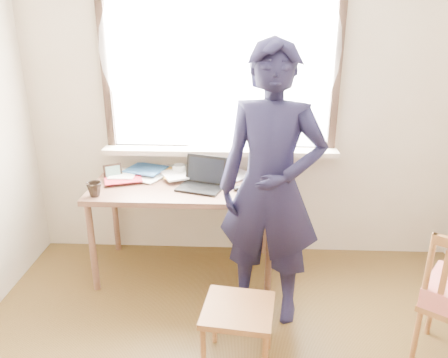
{
  "coord_description": "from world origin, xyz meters",
  "views": [
    {
      "loc": [
        -0.01,
        -1.42,
        1.95
      ],
      "look_at": [
        -0.12,
        0.95,
        1.05
      ],
      "focal_mm": 35.0,
      "sensor_mm": 36.0,
      "label": 1
    }
  ],
  "objects_px": {
    "work_chair": "(238,316)",
    "person": "(271,188)",
    "desk": "(184,194)",
    "laptop": "(203,180)",
    "mug_white": "(179,170)",
    "mug_dark": "(94,189)"
  },
  "relations": [
    {
      "from": "work_chair",
      "to": "person",
      "type": "height_order",
      "value": "person"
    },
    {
      "from": "desk",
      "to": "laptop",
      "type": "height_order",
      "value": "laptop"
    },
    {
      "from": "mug_white",
      "to": "person",
      "type": "distance_m",
      "value": 0.98
    },
    {
      "from": "desk",
      "to": "mug_dark",
      "type": "distance_m",
      "value": 0.66
    },
    {
      "from": "laptop",
      "to": "mug_white",
      "type": "xyz_separation_m",
      "value": [
        -0.21,
        0.24,
        -0.01
      ]
    },
    {
      "from": "laptop",
      "to": "work_chair",
      "type": "height_order",
      "value": "laptop"
    },
    {
      "from": "laptop",
      "to": "person",
      "type": "relative_size",
      "value": 0.21
    },
    {
      "from": "laptop",
      "to": "mug_white",
      "type": "relative_size",
      "value": 3.52
    },
    {
      "from": "work_chair",
      "to": "person",
      "type": "distance_m",
      "value": 0.8
    },
    {
      "from": "mug_dark",
      "to": "person",
      "type": "distance_m",
      "value": 1.25
    },
    {
      "from": "laptop",
      "to": "person",
      "type": "bearing_deg",
      "value": -43.13
    },
    {
      "from": "mug_dark",
      "to": "person",
      "type": "xyz_separation_m",
      "value": [
        1.22,
        -0.24,
        0.13
      ]
    },
    {
      "from": "laptop",
      "to": "mug_white",
      "type": "bearing_deg",
      "value": 130.91
    },
    {
      "from": "desk",
      "to": "person",
      "type": "distance_m",
      "value": 0.83
    },
    {
      "from": "mug_white",
      "to": "laptop",
      "type": "bearing_deg",
      "value": -49.09
    },
    {
      "from": "mug_dark",
      "to": "desk",
      "type": "bearing_deg",
      "value": 22.22
    },
    {
      "from": "mug_white",
      "to": "mug_dark",
      "type": "bearing_deg",
      "value": -139.76
    },
    {
      "from": "desk",
      "to": "work_chair",
      "type": "xyz_separation_m",
      "value": [
        0.43,
        -1.0,
        -0.33
      ]
    },
    {
      "from": "desk",
      "to": "mug_white",
      "type": "height_order",
      "value": "mug_white"
    },
    {
      "from": "work_chair",
      "to": "laptop",
      "type": "bearing_deg",
      "value": 106.27
    },
    {
      "from": "person",
      "to": "laptop",
      "type": "bearing_deg",
      "value": 150.32
    },
    {
      "from": "mug_dark",
      "to": "work_chair",
      "type": "distance_m",
      "value": 1.36
    }
  ]
}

